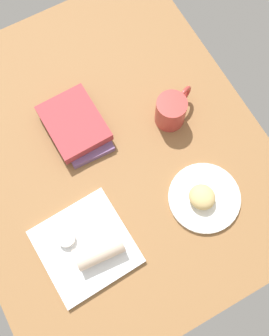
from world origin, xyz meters
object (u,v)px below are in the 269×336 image
at_px(square_plate, 86,247).
at_px(sauce_cup, 66,239).
at_px(book_stack, 76,125).
at_px(round_plate, 204,198).
at_px(breakfast_wrap, 99,251).
at_px(coffee_mug, 172,110).
at_px(scone_pastry, 202,197).

height_order(square_plate, sauce_cup, sauce_cup).
bearing_deg(book_stack, square_plate, 157.44).
height_order(round_plate, square_plate, square_plate).
distance_m(breakfast_wrap, book_stack, 0.38).
bearing_deg(breakfast_wrap, square_plate, -134.92).
height_order(round_plate, coffee_mug, coffee_mug).
distance_m(scone_pastry, breakfast_wrap, 0.32).
xyz_separation_m(book_stack, coffee_mug, (-0.10, -0.27, 0.02)).
height_order(sauce_cup, breakfast_wrap, breakfast_wrap).
relative_size(round_plate, square_plate, 0.86).
relative_size(square_plate, coffee_mug, 1.75).
xyz_separation_m(square_plate, sauce_cup, (0.04, 0.04, 0.02)).
xyz_separation_m(round_plate, coffee_mug, (0.27, -0.04, 0.05)).
bearing_deg(scone_pastry, sauce_cup, 78.10).
xyz_separation_m(breakfast_wrap, coffee_mug, (0.26, -0.37, 0.01)).
bearing_deg(square_plate, book_stack, -22.56).
height_order(sauce_cup, coffee_mug, coffee_mug).
xyz_separation_m(square_plate, coffee_mug, (0.23, -0.40, 0.04)).
bearing_deg(coffee_mug, square_plate, 119.26).
relative_size(round_plate, book_stack, 0.93).
distance_m(round_plate, square_plate, 0.36).
xyz_separation_m(scone_pastry, sauce_cup, (0.08, 0.38, -0.01)).
height_order(scone_pastry, sauce_cup, scone_pastry).
relative_size(square_plate, book_stack, 1.09).
xyz_separation_m(round_plate, book_stack, (0.37, 0.22, 0.02)).
relative_size(scone_pastry, coffee_mug, 0.55).
bearing_deg(round_plate, sauce_cup, 78.35).
distance_m(round_plate, sauce_cup, 0.40).
bearing_deg(coffee_mug, scone_pastry, 168.16).
height_order(square_plate, breakfast_wrap, breakfast_wrap).
bearing_deg(coffee_mug, sauce_cup, 112.82).
bearing_deg(sauce_cup, coffee_mug, -67.18).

